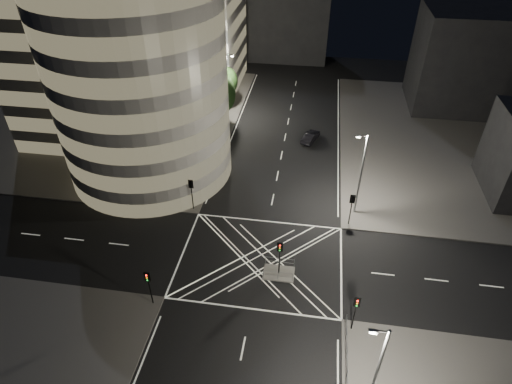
% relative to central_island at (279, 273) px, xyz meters
% --- Properties ---
extents(ground, '(120.00, 120.00, 0.00)m').
position_rel_central_island_xyz_m(ground, '(-2.00, 1.50, -0.07)').
color(ground, black).
rests_on(ground, ground).
extents(sidewalk_far_left, '(42.00, 42.00, 0.15)m').
position_rel_central_island_xyz_m(sidewalk_far_left, '(-31.00, 28.50, 0.00)').
color(sidewalk_far_left, '#585553').
rests_on(sidewalk_far_left, ground).
extents(sidewalk_far_right, '(42.00, 42.00, 0.15)m').
position_rel_central_island_xyz_m(sidewalk_far_right, '(27.00, 28.50, 0.00)').
color(sidewalk_far_right, '#585553').
rests_on(sidewalk_far_right, ground).
extents(central_island, '(3.00, 2.00, 0.15)m').
position_rel_central_island_xyz_m(central_island, '(0.00, 0.00, 0.00)').
color(central_island, slate).
rests_on(central_island, ground).
extents(office_tower_curved, '(30.00, 29.00, 27.20)m').
position_rel_central_island_xyz_m(office_tower_curved, '(-22.74, 20.24, 12.58)').
color(office_tower_curved, '#9A9791').
rests_on(office_tower_curved, sidewalk_far_left).
extents(office_block_rear, '(24.00, 16.00, 22.00)m').
position_rel_central_island_xyz_m(office_block_rear, '(-24.00, 43.50, 11.07)').
color(office_block_rear, '#9A9791').
rests_on(office_block_rear, sidewalk_far_left).
extents(building_right_far, '(14.00, 12.00, 15.00)m').
position_rel_central_island_xyz_m(building_right_far, '(24.00, 41.50, 7.58)').
color(building_right_far, black).
rests_on(building_right_far, sidewalk_far_right).
extents(building_far_end, '(18.00, 8.00, 18.00)m').
position_rel_central_island_xyz_m(building_far_end, '(-6.00, 59.50, 8.93)').
color(building_far_end, black).
rests_on(building_far_end, ground).
extents(tree_a, '(4.85, 4.85, 7.15)m').
position_rel_central_island_xyz_m(tree_a, '(-12.50, 10.50, 4.43)').
color(tree_a, black).
rests_on(tree_a, sidewalk_far_left).
extents(tree_b, '(5.22, 5.22, 8.07)m').
position_rel_central_island_xyz_m(tree_b, '(-12.50, 16.50, 5.13)').
color(tree_b, black).
rests_on(tree_b, sidewalk_far_left).
extents(tree_c, '(3.91, 3.91, 6.32)m').
position_rel_central_island_xyz_m(tree_c, '(-12.50, 22.50, 4.14)').
color(tree_c, black).
rests_on(tree_c, sidewalk_far_left).
extents(tree_d, '(5.67, 5.67, 8.31)m').
position_rel_central_island_xyz_m(tree_d, '(-12.50, 28.50, 5.12)').
color(tree_d, black).
rests_on(tree_d, sidewalk_far_left).
extents(tree_e, '(4.04, 4.04, 6.86)m').
position_rel_central_island_xyz_m(tree_e, '(-12.50, 34.50, 4.60)').
color(tree_e, black).
rests_on(tree_e, sidewalk_far_left).
extents(traffic_signal_fl, '(0.55, 0.22, 4.00)m').
position_rel_central_island_xyz_m(traffic_signal_fl, '(-10.80, 8.30, 2.84)').
color(traffic_signal_fl, black).
rests_on(traffic_signal_fl, sidewalk_far_left).
extents(traffic_signal_nl, '(0.55, 0.22, 4.00)m').
position_rel_central_island_xyz_m(traffic_signal_nl, '(-10.80, -5.30, 2.84)').
color(traffic_signal_nl, black).
rests_on(traffic_signal_nl, sidewalk_near_left).
extents(traffic_signal_fr, '(0.55, 0.22, 4.00)m').
position_rel_central_island_xyz_m(traffic_signal_fr, '(6.80, 8.30, 2.84)').
color(traffic_signal_fr, black).
rests_on(traffic_signal_fr, sidewalk_far_right).
extents(traffic_signal_nr, '(0.55, 0.22, 4.00)m').
position_rel_central_island_xyz_m(traffic_signal_nr, '(6.80, -5.30, 2.84)').
color(traffic_signal_nr, black).
rests_on(traffic_signal_nr, sidewalk_near_right).
extents(traffic_signal_island, '(0.55, 0.22, 4.00)m').
position_rel_central_island_xyz_m(traffic_signal_island, '(0.00, 0.00, 2.84)').
color(traffic_signal_island, black).
rests_on(traffic_signal_island, central_island).
extents(street_lamp_left_near, '(1.25, 0.25, 10.00)m').
position_rel_central_island_xyz_m(street_lamp_left_near, '(-11.44, 13.50, 5.47)').
color(street_lamp_left_near, slate).
rests_on(street_lamp_left_near, sidewalk_far_left).
extents(street_lamp_left_far, '(1.25, 0.25, 10.00)m').
position_rel_central_island_xyz_m(street_lamp_left_far, '(-11.44, 31.50, 5.47)').
color(street_lamp_left_far, slate).
rests_on(street_lamp_left_far, sidewalk_far_left).
extents(street_lamp_right_far, '(1.25, 0.25, 10.00)m').
position_rel_central_island_xyz_m(street_lamp_right_far, '(7.44, 10.50, 5.47)').
color(street_lamp_right_far, slate).
rests_on(street_lamp_right_far, sidewalk_far_right).
extents(street_lamp_right_near, '(1.25, 0.25, 10.00)m').
position_rel_central_island_xyz_m(street_lamp_right_near, '(7.44, -12.50, 5.47)').
color(street_lamp_right_near, slate).
rests_on(street_lamp_right_near, sidewalk_near_right).
extents(railing_near_right, '(0.06, 11.70, 1.10)m').
position_rel_central_island_xyz_m(railing_near_right, '(6.30, -10.65, 0.62)').
color(railing_near_right, slate).
rests_on(railing_near_right, sidewalk_near_right).
extents(railing_island_south, '(2.80, 0.06, 1.10)m').
position_rel_central_island_xyz_m(railing_island_south, '(0.00, -0.90, 0.62)').
color(railing_island_south, slate).
rests_on(railing_island_south, central_island).
extents(railing_island_north, '(2.80, 0.06, 1.10)m').
position_rel_central_island_xyz_m(railing_island_north, '(0.00, 0.90, 0.62)').
color(railing_island_north, slate).
rests_on(railing_island_north, central_island).
extents(sedan, '(2.70, 4.36, 1.36)m').
position_rel_central_island_xyz_m(sedan, '(1.70, 26.03, 0.60)').
color(sedan, black).
rests_on(sedan, ground).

